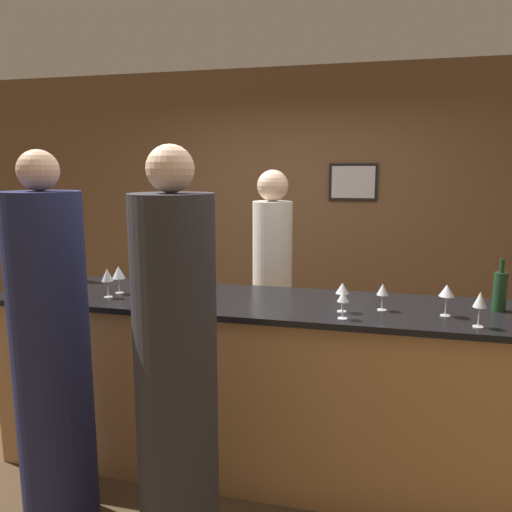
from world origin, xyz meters
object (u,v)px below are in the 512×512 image
at_px(bartender, 272,302).
at_px(guest_1, 52,361).
at_px(wine_bottle_2, 500,291).
at_px(wine_bottle_1, 171,291).
at_px(wine_bottle_0, 77,265).
at_px(guest_0, 176,383).

height_order(bartender, guest_1, guest_1).
distance_m(guest_1, wine_bottle_2, 2.41).
xyz_separation_m(guest_1, wine_bottle_2, (2.24, 0.83, 0.30)).
bearing_deg(bartender, guest_1, 59.96).
height_order(bartender, wine_bottle_1, bartender).
distance_m(bartender, wine_bottle_1, 1.12).
relative_size(bartender, wine_bottle_2, 6.35).
relative_size(bartender, guest_1, 0.95).
bearing_deg(bartender, wine_bottle_2, 156.56).
bearing_deg(wine_bottle_0, guest_1, -64.16).
distance_m(wine_bottle_0, wine_bottle_1, 1.08).
bearing_deg(bartender, wine_bottle_0, 20.27).
height_order(guest_1, wine_bottle_1, guest_1).
height_order(guest_1, wine_bottle_2, guest_1).
height_order(wine_bottle_0, wine_bottle_1, wine_bottle_0).
xyz_separation_m(wine_bottle_1, wine_bottle_2, (1.77, 0.40, 0.01)).
xyz_separation_m(guest_1, wine_bottle_1, (0.47, 0.43, 0.29)).
relative_size(wine_bottle_0, wine_bottle_1, 1.04).
relative_size(wine_bottle_1, wine_bottle_2, 0.94).
xyz_separation_m(wine_bottle_0, wine_bottle_1, (0.94, -0.54, -0.01)).
distance_m(guest_0, wine_bottle_0, 1.62).
xyz_separation_m(guest_0, wine_bottle_1, (-0.25, 0.54, 0.28)).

